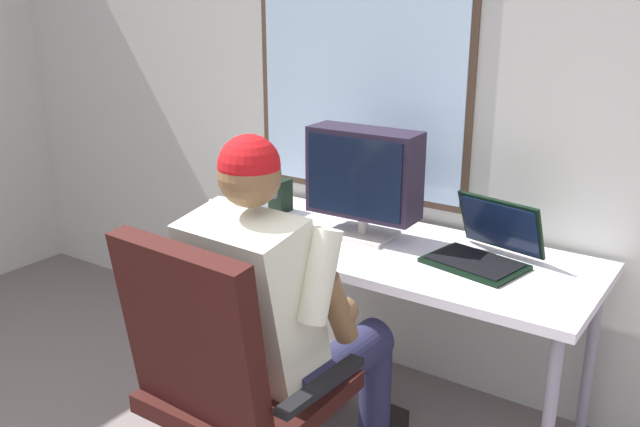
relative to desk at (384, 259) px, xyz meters
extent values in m
cube|color=beige|center=(-0.11, 0.38, 0.64)|extent=(5.11, 0.06, 2.61)
cube|color=#4C3828|center=(-0.33, 0.35, 0.75)|extent=(1.04, 0.01, 1.25)
cube|color=silver|center=(-0.33, 0.34, 0.75)|extent=(0.98, 0.02, 1.19)
cylinder|color=gray|center=(-0.74, -0.26, -0.32)|extent=(0.04, 0.04, 0.69)
cylinder|color=gray|center=(-0.74, 0.26, -0.32)|extent=(0.04, 0.04, 0.69)
cylinder|color=gray|center=(0.74, 0.26, -0.32)|extent=(0.04, 0.04, 0.69)
cube|color=white|center=(0.00, 0.00, 0.04)|extent=(1.60, 0.65, 0.04)
cube|color=black|center=(-0.08, -0.73, -0.23)|extent=(0.53, 0.53, 0.06)
cube|color=black|center=(-0.09, -0.96, 0.07)|extent=(0.51, 0.17, 0.55)
cube|color=black|center=(0.21, -0.74, -0.10)|extent=(0.07, 0.37, 0.02)
cube|color=black|center=(-0.36, -0.71, -0.10)|extent=(0.07, 0.37, 0.02)
cylinder|color=#272748|center=(0.09, -0.47, -0.20)|extent=(0.17, 0.48, 0.15)
cylinder|color=#272748|center=(0.11, -0.24, -0.43)|extent=(0.12, 0.12, 0.47)
cylinder|color=#272748|center=(-0.23, -0.45, -0.20)|extent=(0.17, 0.48, 0.15)
cylinder|color=#272748|center=(-0.21, -0.22, -0.43)|extent=(0.12, 0.12, 0.47)
cube|color=black|center=(-0.21, -0.16, -0.63)|extent=(0.11, 0.25, 0.08)
cube|color=silver|center=(-0.08, -0.70, 0.08)|extent=(0.40, 0.34, 0.58)
sphere|color=brown|center=(-0.08, -0.70, 0.48)|extent=(0.19, 0.19, 0.19)
sphere|color=#B41215|center=(-0.08, -0.70, 0.51)|extent=(0.19, 0.19, 0.19)
cylinder|color=silver|center=(0.14, -0.66, 0.20)|extent=(0.10, 0.18, 0.29)
cylinder|color=brown|center=(0.15, -0.57, 0.06)|extent=(0.09, 0.18, 0.27)
sphere|color=brown|center=(0.15, -0.53, 0.04)|extent=(0.09, 0.09, 0.09)
cylinder|color=silver|center=(-0.30, -0.63, 0.20)|extent=(0.10, 0.19, 0.29)
cylinder|color=brown|center=(-0.29, -0.49, 0.15)|extent=(0.08, 0.10, 0.27)
sphere|color=brown|center=(-0.28, -0.40, 0.22)|extent=(0.09, 0.09, 0.09)
cube|color=beige|center=(-0.12, 0.04, 0.07)|extent=(0.25, 0.20, 0.02)
cylinder|color=beige|center=(-0.12, 0.04, 0.11)|extent=(0.04, 0.04, 0.07)
cube|color=black|center=(-0.12, 0.04, 0.32)|extent=(0.44, 0.17, 0.34)
cube|color=black|center=(-0.12, -0.05, 0.32)|extent=(0.40, 0.02, 0.30)
cube|color=black|center=(0.36, 0.00, 0.07)|extent=(0.37, 0.29, 0.02)
cube|color=black|center=(0.36, 0.00, 0.08)|extent=(0.33, 0.26, 0.00)
cube|color=black|center=(0.40, 0.15, 0.18)|extent=(0.34, 0.16, 0.21)
cube|color=#0F1933|center=(0.39, 0.14, 0.17)|extent=(0.32, 0.14, 0.18)
cylinder|color=silver|center=(-0.54, -0.10, 0.06)|extent=(0.07, 0.07, 0.00)
cylinder|color=silver|center=(-0.54, -0.10, 0.09)|extent=(0.01, 0.01, 0.06)
cylinder|color=silver|center=(-0.54, -0.10, 0.15)|extent=(0.07, 0.07, 0.07)
cylinder|color=#640514|center=(-0.54, -0.10, 0.14)|extent=(0.07, 0.07, 0.04)
cube|color=black|center=(-0.59, 0.11, 0.13)|extent=(0.08, 0.09, 0.14)
cylinder|color=#333338|center=(-0.59, 0.07, 0.15)|extent=(0.06, 0.01, 0.05)
camera|label=1|loc=(1.18, -2.19, 1.00)|focal=38.69mm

